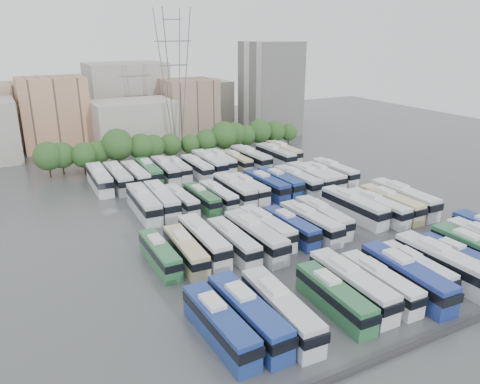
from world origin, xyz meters
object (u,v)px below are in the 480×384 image
bus_r1_s8 (323,217)px  bus_r2_s5 (218,195)px  bus_r3_s5 (178,168)px  bus_r0_s5 (352,284)px  bus_r1_s5 (267,227)px  bus_r3_s9 (236,161)px  bus_r2_s4 (202,198)px  bus_r0_s2 (281,309)px  bus_r1_s13 (404,198)px  bus_r3_s3 (149,171)px  bus_r0_s4 (334,297)px  bus_r3_s12 (276,155)px  bus_r1_s3 (233,242)px  bus_r2_s10 (297,181)px  bus_r3_s1 (118,177)px  bus_r3_s6 (197,167)px  bus_r3_s2 (136,175)px  bus_r2_s2 (162,200)px  bus_r1_s11 (377,207)px  bus_r2_s13 (334,172)px  bus_r1_s0 (160,254)px  bus_r2_s11 (310,177)px  bus_r0_s7 (406,276)px  bus_r1_s1 (186,250)px  apartment_tower (271,89)px  bus_r3_s4 (165,170)px  bus_r2_s6 (234,190)px  bus_r1_s4 (255,236)px  bus_r0_s11 (476,251)px  bus_r1_s6 (290,227)px  bus_r0_s10 (460,260)px  bus_r1_s7 (310,223)px  bus_r1_s2 (204,240)px  bus_r0_s8 (416,268)px  bus_r3_s7 (209,163)px  bus_r3_s13 (284,152)px  bus_r2_s3 (181,200)px  bus_r3_s10 (251,158)px  bus_r3_s0 (100,179)px  electricity_pylon (174,76)px  bus_r2_s9 (280,182)px  bus_r0_s6 (380,282)px  bus_r3_s8 (221,161)px  bus_r2_s1 (144,203)px  bus_r2_s7 (249,188)px  bus_r1_s10 (354,206)px  bus_r0_s9 (444,264)px

bus_r1_s8 → bus_r2_s5: size_ratio=1.12×
bus_r1_s8 → bus_r3_s5: bearing=107.8°
bus_r0_s5 → bus_r1_s8: bearing=62.6°
bus_r1_s5 → bus_r3_s9: size_ratio=1.09×
bus_r2_s4 → bus_r2_s5: size_ratio=1.00×
bus_r0_s2 → bus_r1_s13: bus_r1_s13 is taller
bus_r3_s3 → bus_r0_s4: bearing=-84.4°
bus_r3_s9 → bus_r3_s12: (9.78, -0.63, 0.25)m
bus_r1_s3 → bus_r2_s10: (23.00, 18.12, 0.10)m
bus_r3_s1 → bus_r3_s6: 16.57m
bus_r1_s5 → bus_r3_s2: bearing=103.7°
bus_r2_s2 → bus_r1_s11: bearing=-30.7°
bus_r2_s5 → bus_r2_s13: 26.81m
bus_r1_s0 → bus_r2_s4: bearing=52.0°
bus_r2_s10 → bus_r2_s11: size_ratio=0.97×
bus_r0_s7 → bus_r1_s1: (-20.02, 18.76, -0.23)m
apartment_tower → bus_r3_s4: apartment_tower is taller
bus_r3_s5 → bus_r2_s6: bearing=-77.6°
bus_r1_s4 → bus_r1_s11: bus_r1_s4 is taller
bus_r0_s11 → bus_r2_s2: bus_r2_s2 is taller
bus_r1_s4 → bus_r1_s5: bus_r1_s4 is taller
bus_r1_s6 → bus_r3_s5: bearing=93.1°
bus_r0_s10 → bus_r3_s4: bus_r3_s4 is taller
bus_r1_s7 → bus_r2_s11: size_ratio=0.96×
bus_r1_s2 → bus_r2_s11: bearing=29.6°
bus_r0_s8 → bus_r3_s9: size_ratio=0.98×
bus_r3_s7 → bus_r3_s13: bus_r3_s7 is taller
bus_r3_s7 → bus_r3_s3: bearing=177.3°
bus_r2_s3 → bus_r3_s10: bus_r3_s10 is taller
bus_r0_s2 → bus_r3_s0: bearing=99.8°
bus_r2_s11 → bus_r3_s1: bearing=153.2°
electricity_pylon → bus_r1_s1: electricity_pylon is taller
bus_r1_s7 → bus_r2_s9: bearing=67.8°
bus_r0_s10 → bus_r1_s0: bus_r0_s10 is taller
bus_r0_s6 → bus_r0_s11: 16.36m
bus_r2_s5 → bus_r3_s1: bearing=124.6°
electricity_pylon → bus_r3_s3: 29.04m
bus_r3_s8 → bus_r1_s6: bearing=-97.2°
bus_r1_s7 → bus_r2_s1: size_ratio=0.94×
bus_r2_s7 → bus_r2_s11: bearing=-4.2°
bus_r2_s10 → bus_r3_s13: bus_r2_s10 is taller
bus_r1_s10 → bus_r1_s3: bearing=-176.4°
bus_r2_s9 → bus_r3_s8: bus_r2_s9 is taller
bus_r0_s2 → bus_r3_s13: 65.76m
bus_r1_s2 → bus_r2_s4: size_ratio=1.17×
bus_r1_s3 → bus_r2_s4: size_ratio=1.09×
bus_r0_s11 → bus_r1_s1: 37.79m
bus_r3_s4 → bus_r3_s7: bearing=1.5°
bus_r0_s9 → bus_r1_s13: (13.47, 19.28, 0.02)m
bus_r0_s10 → bus_r1_s8: size_ratio=0.95×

